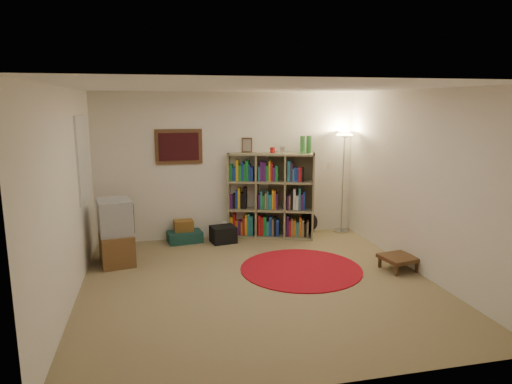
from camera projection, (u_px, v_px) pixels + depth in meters
room at (254, 188)px, 5.74m from camera, size 4.54×4.54×2.54m
bookshelf at (270, 197)px, 7.93m from camera, size 1.53×0.88×1.77m
floor_lamp at (344, 149)px, 8.06m from camera, size 0.45×0.45×1.83m
floor_fan at (308, 223)px, 8.14m from camera, size 0.35×0.24×0.40m
tv_stand at (116, 233)px, 6.63m from camera, size 0.56×0.72×0.95m
dvd_box at (124, 261)px, 6.66m from camera, size 0.33×0.29×0.10m
suitcase at (185, 237)px, 7.71m from camera, size 0.61×0.44×0.18m
wicker_basket at (184, 226)px, 7.71m from camera, size 0.33×0.25×0.18m
duffel_bag at (223, 234)px, 7.68m from camera, size 0.45×0.40×0.28m
paper_towel at (226, 230)px, 7.97m from camera, size 0.17×0.17×0.27m
red_rug at (301, 269)px, 6.45m from camera, size 1.72×1.72×0.02m
side_table at (398, 258)px, 6.40m from camera, size 0.51×0.51×0.20m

